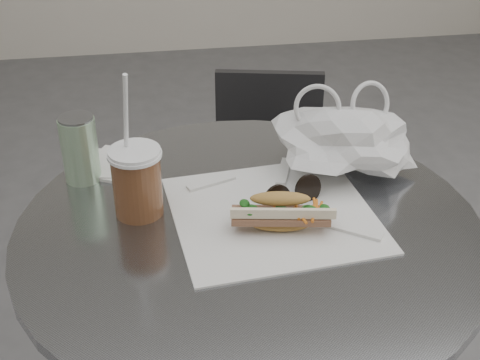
{
  "coord_description": "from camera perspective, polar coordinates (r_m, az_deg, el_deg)",
  "views": [
    {
      "loc": [
        -0.15,
        -0.67,
        1.37
      ],
      "look_at": [
        -0.01,
        0.26,
        0.79
      ],
      "focal_mm": 50.0,
      "sensor_mm": 36.0,
      "label": 1
    }
  ],
  "objects": [
    {
      "name": "sandwich_paper",
      "position": [
        1.11,
        2.83,
        -2.92
      ],
      "size": [
        0.35,
        0.34,
        0.0
      ],
      "primitive_type": "cube",
      "rotation": [
        0.0,
        0.0,
        0.1
      ],
      "color": "white",
      "rests_on": "cafe_table"
    },
    {
      "name": "sunglasses",
      "position": [
        1.12,
        4.44,
        -1.37
      ],
      "size": [
        0.11,
        0.07,
        0.05
      ],
      "rotation": [
        0.0,
        0.0,
        0.4
      ],
      "color": "black",
      "rests_on": "cafe_table"
    },
    {
      "name": "chair_far",
      "position": [
        1.84,
        2.22,
        -3.46
      ],
      "size": [
        0.37,
        0.39,
        0.69
      ],
      "rotation": [
        0.0,
        0.0,
        2.93
      ],
      "color": "#2B2C2E",
      "rests_on": "ground"
    },
    {
      "name": "napkin_stack",
      "position": [
        1.26,
        -10.33,
        1.31
      ],
      "size": [
        0.16,
        0.16,
        0.01
      ],
      "color": "white",
      "rests_on": "cafe_table"
    },
    {
      "name": "iced_coffee",
      "position": [
        1.09,
        -8.79,
        -0.04
      ],
      "size": [
        0.09,
        0.09,
        0.25
      ],
      "color": "brown",
      "rests_on": "cafe_table"
    },
    {
      "name": "drink_can",
      "position": [
        1.21,
        -13.51,
        2.62
      ],
      "size": [
        0.06,
        0.06,
        0.12
      ],
      "color": "#5FA25E",
      "rests_on": "cafe_table"
    },
    {
      "name": "plastic_bag",
      "position": [
        1.21,
        8.91,
        3.16
      ],
      "size": [
        0.24,
        0.19,
        0.12
      ],
      "primitive_type": null,
      "rotation": [
        0.0,
        0.0,
        -0.01
      ],
      "color": "silver",
      "rests_on": "cafe_table"
    },
    {
      "name": "banh_mi",
      "position": [
        1.05,
        3.46,
        -2.78
      ],
      "size": [
        0.2,
        0.11,
        0.06
      ],
      "rotation": [
        0.0,
        0.0,
        -0.17
      ],
      "color": "#A87C3F",
      "rests_on": "sandwich_paper"
    },
    {
      "name": "cafe_table",
      "position": [
        1.26,
        0.72,
        -14.04
      ],
      "size": [
        0.76,
        0.76,
        0.74
      ],
      "color": "slate",
      "rests_on": "ground"
    }
  ]
}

